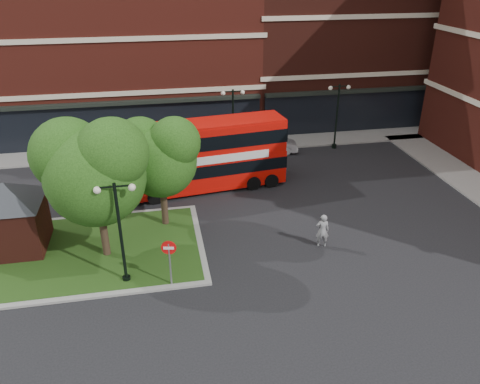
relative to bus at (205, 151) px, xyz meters
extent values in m
plane|color=black|center=(0.71, -9.27, -2.54)|extent=(120.00, 120.00, 0.00)
cube|color=slate|center=(0.71, 7.23, -2.48)|extent=(44.00, 3.00, 0.12)
cube|color=maroon|center=(-7.29, 14.73, 4.46)|extent=(26.00, 12.00, 14.00)
cube|color=#471911|center=(14.71, 14.73, 5.46)|extent=(18.00, 12.00, 16.00)
cube|color=gray|center=(-7.29, -6.27, -2.48)|extent=(12.60, 7.60, 0.12)
cube|color=#19380F|center=(-7.29, -6.27, -2.46)|extent=(12.00, 7.00, 0.15)
cube|color=#471911|center=(-10.29, -5.27, -1.14)|extent=(3.00, 3.00, 2.50)
cone|color=#23262B|center=(-10.29, -5.27, 0.66)|extent=(6.51, 6.51, 1.10)
cylinder|color=#2D2116|center=(-5.79, -6.77, -0.58)|extent=(0.36, 0.36, 3.92)
sphere|color=#1C3F0F|center=(-5.79, -6.77, 1.80)|extent=(4.60, 4.60, 4.60)
sphere|color=#1C3F0F|center=(-6.94, -6.08, 2.71)|extent=(3.45, 3.45, 3.45)
sphere|color=#1C3F0F|center=(-4.87, -7.23, 3.06)|extent=(3.22, 3.22, 3.22)
cylinder|color=#2D2116|center=(-2.79, -4.27, -0.80)|extent=(0.36, 0.36, 3.47)
sphere|color=#1C3F0F|center=(-2.79, -4.27, 1.30)|extent=(3.80, 3.80, 3.80)
sphere|color=#1C3F0F|center=(-3.74, -3.70, 2.11)|extent=(2.85, 2.85, 2.85)
sphere|color=#1C3F0F|center=(-2.03, -4.65, 2.42)|extent=(2.66, 2.66, 2.66)
cylinder|color=black|center=(-4.79, -9.07, -0.04)|extent=(0.14, 0.14, 5.00)
cylinder|color=black|center=(-4.79, -9.07, -2.39)|extent=(0.36, 0.36, 0.30)
cube|color=black|center=(-4.79, -9.07, 2.31)|extent=(1.40, 0.06, 0.06)
sphere|color=#F2EACC|center=(-5.49, -9.07, 2.21)|extent=(0.32, 0.32, 0.32)
sphere|color=#F2EACC|center=(-4.09, -9.07, 2.21)|extent=(0.32, 0.32, 0.32)
cylinder|color=black|center=(2.71, 5.23, -0.04)|extent=(0.14, 0.14, 5.00)
cylinder|color=black|center=(2.71, 5.23, -2.39)|extent=(0.36, 0.36, 0.30)
cube|color=black|center=(2.71, 5.23, 2.31)|extent=(1.40, 0.06, 0.06)
sphere|color=#F2EACC|center=(2.01, 5.23, 2.21)|extent=(0.32, 0.32, 0.32)
sphere|color=#F2EACC|center=(3.41, 5.23, 2.21)|extent=(0.32, 0.32, 0.32)
cylinder|color=black|center=(10.71, 5.23, -0.04)|extent=(0.14, 0.14, 5.00)
cylinder|color=black|center=(10.71, 5.23, -2.39)|extent=(0.36, 0.36, 0.30)
cube|color=black|center=(10.71, 5.23, 2.31)|extent=(1.40, 0.06, 0.06)
sphere|color=#F2EACC|center=(10.01, 5.23, 2.21)|extent=(0.32, 0.32, 0.32)
sphere|color=#F2EACC|center=(11.41, 5.23, 2.21)|extent=(0.32, 0.32, 0.32)
cube|color=red|center=(0.00, 0.00, -1.16)|extent=(10.35, 3.58, 1.94)
cube|color=red|center=(0.00, 0.00, 0.78)|extent=(10.24, 3.54, 1.94)
cube|color=black|center=(0.00, 0.00, 0.87)|extent=(10.35, 3.58, 0.88)
cube|color=silver|center=(0.15, -1.17, -0.14)|extent=(7.54, 1.01, 0.51)
imported|color=gray|center=(4.98, -7.89, -1.62)|extent=(0.74, 0.55, 1.83)
imported|color=#AEB0B5|center=(-3.42, 5.23, -1.80)|extent=(4.46, 2.05, 1.48)
imported|color=silver|center=(5.64, 5.23, -1.89)|extent=(4.11, 1.89, 1.31)
cylinder|color=slate|center=(-2.79, -9.77, -1.40)|extent=(0.08, 0.08, 2.27)
cylinder|color=red|center=(-2.79, -9.77, -0.48)|extent=(0.66, 0.18, 0.66)
cube|color=white|center=(-2.79, -9.77, -0.48)|extent=(0.46, 0.13, 0.12)
camera|label=1|loc=(-2.95, -27.05, 10.71)|focal=35.00mm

